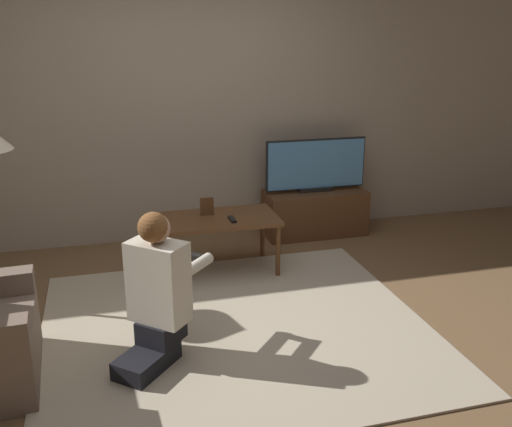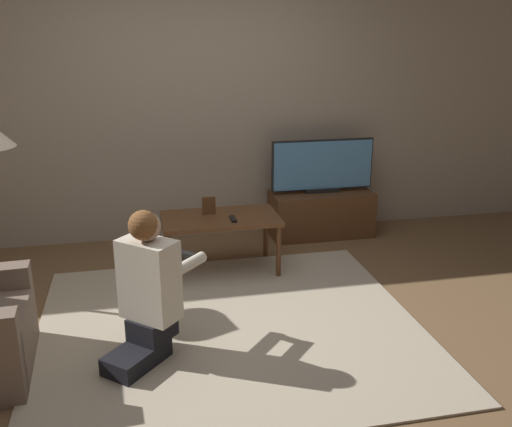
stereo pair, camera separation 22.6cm
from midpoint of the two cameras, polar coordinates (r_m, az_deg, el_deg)
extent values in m
plane|color=brown|center=(3.92, -3.67, -11.46)|extent=(10.00, 10.00, 0.00)
cube|color=tan|center=(5.36, -8.22, 11.08)|extent=(10.00, 0.06, 2.60)
cube|color=#BCAD93|center=(3.92, -3.67, -11.36)|extent=(2.53, 2.31, 0.02)
cube|color=brown|center=(5.59, 4.72, 0.09)|extent=(0.98, 0.42, 0.43)
cube|color=black|center=(5.52, 4.79, 2.43)|extent=(0.34, 0.08, 0.04)
cube|color=black|center=(5.47, 4.82, 4.95)|extent=(0.99, 0.03, 0.48)
cube|color=#4C8CC6|center=(5.46, 4.85, 4.93)|extent=(0.96, 0.04, 0.45)
cube|color=brown|center=(4.63, -5.13, -0.59)|extent=(0.95, 0.54, 0.04)
cylinder|color=brown|center=(4.45, -10.03, -4.87)|extent=(0.04, 0.04, 0.44)
cylinder|color=brown|center=(4.59, 0.80, -3.84)|extent=(0.04, 0.04, 0.44)
cylinder|color=brown|center=(4.87, -10.56, -2.84)|extent=(0.04, 0.04, 0.44)
cylinder|color=brown|center=(5.00, -0.65, -1.96)|extent=(0.04, 0.04, 0.44)
cylinder|color=#4C4233|center=(4.60, -25.52, -8.42)|extent=(0.28, 0.28, 0.03)
cube|color=black|center=(3.54, -12.70, -14.12)|extent=(0.43, 0.44, 0.11)
cube|color=black|center=(3.57, -11.29, -11.34)|extent=(0.32, 0.33, 0.14)
cube|color=beige|center=(3.43, -11.61, -6.72)|extent=(0.39, 0.38, 0.49)
sphere|color=tan|center=(3.31, -11.97, -1.48)|extent=(0.17, 0.17, 0.17)
sphere|color=brown|center=(3.29, -12.20, -1.37)|extent=(0.18, 0.18, 0.18)
cube|color=black|center=(3.69, -8.09, -4.30)|extent=(0.12, 0.12, 0.04)
cylinder|color=beige|center=(3.55, -7.84, -5.24)|extent=(0.25, 0.27, 0.07)
cylinder|color=beige|center=(3.66, -10.48, -4.63)|extent=(0.25, 0.27, 0.07)
cube|color=brown|center=(4.65, -6.32, 0.69)|extent=(0.11, 0.01, 0.15)
cube|color=black|center=(4.53, -3.82, -0.59)|extent=(0.04, 0.15, 0.02)
camera|label=1|loc=(0.11, -91.47, -0.48)|focal=40.00mm
camera|label=2|loc=(0.11, 88.53, 0.48)|focal=40.00mm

